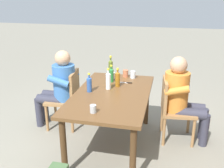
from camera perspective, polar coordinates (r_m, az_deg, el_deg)
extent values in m
plane|color=gray|center=(3.59, 0.00, -13.20)|extent=(24.00, 24.00, 0.00)
cube|color=brown|center=(3.24, 0.00, -2.32)|extent=(1.56, 0.92, 0.04)
cylinder|color=#4C311A|center=(4.10, -3.02, -3.10)|extent=(0.07, 0.07, 0.71)
cylinder|color=#4C311A|center=(2.94, -10.66, -13.55)|extent=(0.07, 0.07, 0.71)
cylinder|color=#4C311A|center=(3.98, 7.66, -4.05)|extent=(0.07, 0.07, 0.71)
cylinder|color=#4C311A|center=(2.76, 4.66, -15.71)|extent=(0.07, 0.07, 0.71)
cube|color=#A37547|center=(3.62, 14.45, -5.75)|extent=(0.49, 0.49, 0.04)
cube|color=#A37547|center=(3.51, 11.53, -2.27)|extent=(0.42, 0.09, 0.42)
cylinder|color=#A37547|center=(3.59, 17.56, -10.37)|extent=(0.04, 0.04, 0.41)
cylinder|color=#A37547|center=(3.92, 16.60, -7.58)|extent=(0.04, 0.04, 0.41)
cylinder|color=#A37547|center=(3.54, 11.41, -10.29)|extent=(0.04, 0.04, 0.41)
cylinder|color=#A37547|center=(3.87, 11.01, -7.46)|extent=(0.04, 0.04, 0.41)
cube|color=#A37547|center=(3.92, -10.93, -3.42)|extent=(0.48, 0.48, 0.04)
cube|color=#A37547|center=(3.78, -8.27, -0.39)|extent=(0.42, 0.08, 0.42)
cylinder|color=#A37547|center=(4.23, -12.43, -5.05)|extent=(0.04, 0.04, 0.41)
cylinder|color=#A37547|center=(3.92, -14.21, -7.36)|extent=(0.04, 0.04, 0.41)
cylinder|color=#A37547|center=(4.13, -7.42, -5.40)|extent=(0.04, 0.04, 0.41)
cylinder|color=#A37547|center=(3.80, -8.80, -7.83)|extent=(0.04, 0.04, 0.41)
cylinder|color=orange|center=(3.51, 14.03, -1.57)|extent=(0.32, 0.32, 0.52)
sphere|color=tan|center=(3.40, 14.53, 4.07)|extent=(0.22, 0.22, 0.22)
cylinder|color=#383847|center=(3.54, 16.93, -6.25)|extent=(0.14, 0.40, 0.14)
cylinder|color=#383847|center=(3.67, 19.72, -9.61)|extent=(0.11, 0.11, 0.45)
cylinder|color=orange|center=(3.31, 14.15, -1.49)|extent=(0.09, 0.31, 0.16)
cylinder|color=#383847|center=(3.70, 16.78, -5.04)|extent=(0.14, 0.40, 0.14)
cylinder|color=#383847|center=(3.82, 19.45, -8.30)|extent=(0.11, 0.11, 0.45)
cylinder|color=orange|center=(3.66, 14.11, 0.63)|extent=(0.09, 0.31, 0.16)
cylinder|color=#3D70B2|center=(3.80, -10.51, 0.38)|extent=(0.32, 0.32, 0.52)
sphere|color=tan|center=(3.70, -10.86, 5.63)|extent=(0.22, 0.22, 0.22)
cylinder|color=#383847|center=(4.05, -12.39, -2.46)|extent=(0.14, 0.40, 0.14)
cylinder|color=#383847|center=(4.22, -14.64, -5.02)|extent=(0.11, 0.11, 0.45)
cylinder|color=#3D70B2|center=(3.94, -9.52, 2.35)|extent=(0.09, 0.31, 0.16)
cylinder|color=#383847|center=(3.90, -13.49, -3.43)|extent=(0.14, 0.40, 0.14)
cylinder|color=#383847|center=(4.08, -15.78, -6.04)|extent=(0.11, 0.11, 0.45)
cylinder|color=#3D70B2|center=(3.61, -11.75, 0.56)|extent=(0.09, 0.31, 0.16)
cylinder|color=white|center=(3.33, -0.83, 0.53)|extent=(0.06, 0.06, 0.20)
cone|color=white|center=(3.30, -0.84, 2.42)|extent=(0.06, 0.06, 0.03)
cylinder|color=white|center=(3.29, -0.84, 2.88)|extent=(0.03, 0.03, 0.03)
cylinder|color=yellow|center=(3.28, -0.84, 3.31)|extent=(0.03, 0.03, 0.02)
cylinder|color=#2D56A3|center=(3.26, -5.03, -0.24)|extent=(0.06, 0.06, 0.18)
cone|color=#2D56A3|center=(3.23, -5.09, 1.43)|extent=(0.06, 0.06, 0.02)
cylinder|color=#2D56A3|center=(3.22, -5.10, 1.84)|extent=(0.03, 0.03, 0.02)
cylinder|color=yellow|center=(3.21, -5.11, 2.22)|extent=(0.03, 0.03, 0.02)
cylinder|color=#566623|center=(3.82, -0.31, 3.31)|extent=(0.06, 0.06, 0.23)
cone|color=#566623|center=(3.79, -0.31, 5.19)|extent=(0.06, 0.06, 0.03)
cylinder|color=#566623|center=(3.78, -0.31, 5.66)|extent=(0.03, 0.03, 0.03)
cylinder|color=yellow|center=(3.77, -0.31, 6.08)|extent=(0.03, 0.03, 0.03)
cylinder|color=#996019|center=(3.43, 1.24, 0.91)|extent=(0.06, 0.06, 0.18)
cone|color=#996019|center=(3.39, 1.25, 2.58)|extent=(0.06, 0.06, 0.03)
cylinder|color=#996019|center=(3.39, 1.26, 2.99)|extent=(0.03, 0.03, 0.03)
cylinder|color=yellow|center=(3.38, 1.26, 3.36)|extent=(0.03, 0.03, 0.02)
cylinder|color=#287A38|center=(3.60, -0.15, 1.81)|extent=(0.06, 0.06, 0.18)
cone|color=#287A38|center=(3.57, -0.15, 3.34)|extent=(0.06, 0.06, 0.02)
cylinder|color=#287A38|center=(3.56, -0.15, 3.72)|extent=(0.03, 0.03, 0.02)
cylinder|color=yellow|center=(3.56, -0.15, 4.06)|extent=(0.03, 0.03, 0.02)
cylinder|color=#B2B7BC|center=(2.72, -4.19, -5.50)|extent=(0.07, 0.07, 0.09)
cylinder|color=silver|center=(3.78, 4.65, 2.07)|extent=(0.08, 0.08, 0.11)
cylinder|color=#BC6B47|center=(3.83, 3.01, 2.35)|extent=(0.08, 0.08, 0.10)
cylinder|color=white|center=(3.73, 0.00, 1.83)|extent=(0.08, 0.08, 0.10)
cube|color=silver|center=(3.60, 2.11, 0.34)|extent=(0.02, 0.18, 0.01)
cube|color=black|center=(3.58, 3.84, 0.26)|extent=(0.02, 0.08, 0.01)
cube|color=#47663D|center=(4.73, 0.63, -1.40)|extent=(0.30, 0.20, 0.47)
cube|color=#395130|center=(4.79, -0.86, -2.23)|extent=(0.21, 0.06, 0.21)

